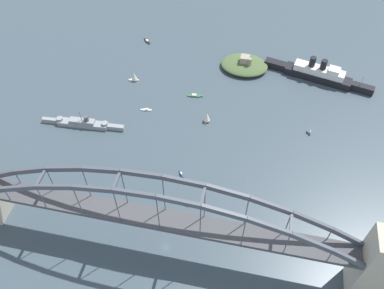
# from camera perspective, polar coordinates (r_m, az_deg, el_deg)

# --- Properties ---
(ground_plane) EXTENTS (1400.00, 1400.00, 0.00)m
(ground_plane) POSITION_cam_1_polar(r_m,az_deg,el_deg) (253.45, -3.85, -14.71)
(ground_plane) COLOR #3D4C56
(harbor_arch_bridge) EXTENTS (297.40, 16.62, 67.87)m
(harbor_arch_bridge) POSITION_cam_1_polar(r_m,az_deg,el_deg) (225.81, -4.26, -11.21)
(harbor_arch_bridge) COLOR #BCB29E
(harbor_arch_bridge) RESTS_ON ground
(ocean_liner) EXTENTS (96.57, 29.68, 21.06)m
(ocean_liner) POSITION_cam_1_polar(r_m,az_deg,el_deg) (369.78, 17.91, 9.83)
(ocean_liner) COLOR black
(ocean_liner) RESTS_ON ground
(naval_cruiser) EXTENTS (67.57, 9.64, 16.52)m
(naval_cruiser) POSITION_cam_1_polar(r_m,az_deg,el_deg) (323.21, -15.60, 3.01)
(naval_cruiser) COLOR gray
(naval_cruiser) RESTS_ON ground
(fort_island_mid_harbor) EXTENTS (43.13, 34.27, 13.72)m
(fort_island_mid_harbor) POSITION_cam_1_polar(r_m,az_deg,el_deg) (369.14, 7.66, 11.50)
(fort_island_mid_harbor) COLOR #4C6038
(fort_island_mid_harbor) RESTS_ON ground
(small_boat_0) EXTENTS (9.50, 2.94, 1.87)m
(small_boat_0) POSITION_cam_1_polar(r_m,az_deg,el_deg) (327.63, -6.70, 5.07)
(small_boat_0) COLOR silver
(small_boat_0) RESTS_ON ground
(small_boat_1) EXTENTS (4.98, 6.54, 2.28)m
(small_boat_1) POSITION_cam_1_polar(r_m,az_deg,el_deg) (281.68, -1.59, -4.30)
(small_boat_1) COLOR #234C8C
(small_boat_1) RESTS_ON ground
(small_boat_2) EXTENTS (13.09, 4.34, 2.02)m
(small_boat_2) POSITION_cam_1_polar(r_m,az_deg,el_deg) (338.07, 0.42, 7.16)
(small_boat_2) COLOR #2D6B3D
(small_boat_2) RESTS_ON ground
(small_boat_3) EXTENTS (9.06, 5.53, 9.88)m
(small_boat_3) POSITION_cam_1_polar(r_m,az_deg,el_deg) (355.17, -8.46, 9.80)
(small_boat_3) COLOR silver
(small_boat_3) RESTS_ON ground
(small_boat_4) EXTENTS (4.07, 6.41, 6.62)m
(small_boat_4) POSITION_cam_1_polar(r_m,az_deg,el_deg) (319.94, 16.81, 2.10)
(small_boat_4) COLOR black
(small_boat_4) RESTS_ON ground
(small_boat_5) EXTENTS (6.54, 9.95, 10.69)m
(small_boat_5) POSITION_cam_1_polar(r_m,az_deg,el_deg) (313.63, 2.19, 4.06)
(small_boat_5) COLOR brown
(small_boat_5) RESTS_ON ground
(small_boat_6) EXTENTS (8.44, 8.72, 2.30)m
(small_boat_6) POSITION_cam_1_polar(r_m,az_deg,el_deg) (403.90, -6.59, 14.80)
(small_boat_6) COLOR black
(small_boat_6) RESTS_ON ground
(channel_marker_buoy) EXTENTS (2.20, 2.20, 2.75)m
(channel_marker_buoy) POSITION_cam_1_polar(r_m,az_deg,el_deg) (266.48, -0.66, -8.84)
(channel_marker_buoy) COLOR red
(channel_marker_buoy) RESTS_ON ground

